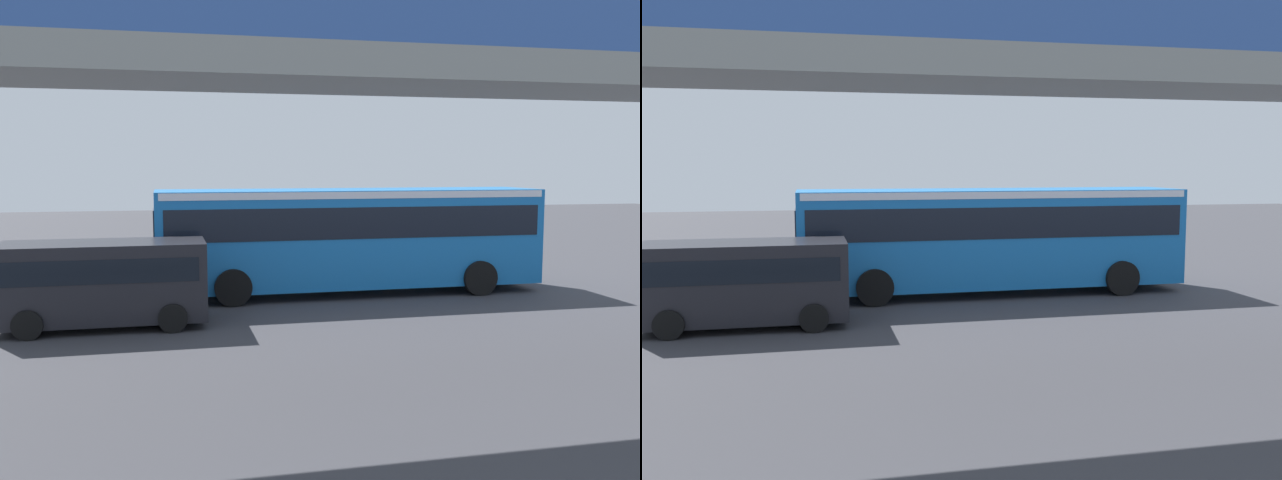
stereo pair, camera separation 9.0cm
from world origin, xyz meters
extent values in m
plane|color=#38383D|center=(0.00, 0.00, 0.00)|extent=(80.00, 80.00, 0.00)
cube|color=#196BB7|center=(0.87, 0.59, 1.72)|extent=(11.50, 2.55, 2.86)
cube|color=black|center=(0.87, 0.59, 2.23)|extent=(11.04, 2.59, 0.90)
cube|color=white|center=(0.87, 0.59, 3.03)|extent=(11.27, 2.58, 0.20)
cube|color=black|center=(6.63, 0.59, 2.06)|extent=(0.04, 2.24, 1.20)
cylinder|color=black|center=(4.55, 1.86, 0.52)|extent=(1.04, 0.30, 1.04)
cylinder|color=black|center=(4.55, -0.69, 0.52)|extent=(1.04, 0.30, 1.04)
cylinder|color=black|center=(-2.81, 1.86, 0.52)|extent=(1.04, 0.30, 1.04)
cylinder|color=black|center=(-2.81, -0.69, 0.52)|extent=(1.04, 0.30, 1.04)
cube|color=black|center=(7.80, 3.58, 1.12)|extent=(4.80, 1.95, 1.86)
cube|color=black|center=(7.80, 3.58, 1.48)|extent=(4.42, 1.98, 0.56)
cylinder|color=black|center=(9.38, 4.56, 0.34)|extent=(0.68, 0.22, 0.68)
cylinder|color=black|center=(9.38, 2.61, 0.34)|extent=(0.68, 0.22, 0.68)
cylinder|color=black|center=(6.22, 4.56, 0.34)|extent=(0.68, 0.22, 0.68)
cylinder|color=black|center=(6.22, 2.61, 0.34)|extent=(0.68, 0.22, 0.68)
cylinder|color=slate|center=(-1.30, -2.51, 1.40)|extent=(0.08, 0.08, 2.80)
cube|color=yellow|center=(-1.30, -2.51, 2.50)|extent=(0.04, 0.60, 0.60)
cube|color=silver|center=(-6.00, -3.39, 0.00)|extent=(2.00, 0.20, 0.01)
cube|color=silver|center=(-2.00, -3.39, 0.00)|extent=(2.00, 0.20, 0.01)
cube|color=silver|center=(2.00, -3.39, 0.00)|extent=(2.00, 0.20, 0.01)
cube|color=silver|center=(6.00, -3.39, 0.00)|extent=(2.00, 0.20, 0.01)
cube|color=gray|center=(0.00, 9.78, 5.38)|extent=(31.51, 2.60, 0.50)
cube|color=#3359A5|center=(0.00, 8.53, 6.18)|extent=(31.51, 0.08, 1.10)
cube|color=#3359A5|center=(0.00, 11.03, 6.18)|extent=(31.51, 0.08, 1.10)
camera|label=1|loc=(6.36, 20.63, 3.89)|focal=38.66mm
camera|label=2|loc=(6.28, 20.65, 3.89)|focal=38.66mm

